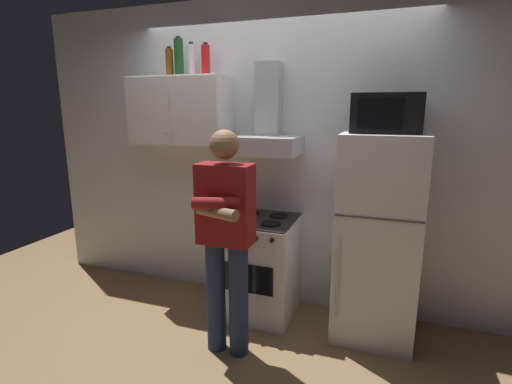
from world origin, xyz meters
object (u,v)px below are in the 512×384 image
object	(u,v)px
refrigerator	(377,238)
microwave	(386,113)
person_standing	(226,236)
stove_oven	(260,266)
bottle_beer_brown	(170,62)
bottle_vodka_clear	(191,60)
bottle_wine_green	(179,57)
upper_cabinet	(180,111)
range_hood	(265,130)
bottle_soda_red	(206,60)

from	to	relation	value
refrigerator	microwave	size ratio (longest dim) A/B	3.33
microwave	person_standing	xyz separation A→B (m)	(-1.00, -0.62, -0.84)
stove_oven	bottle_beer_brown	distance (m)	1.95
person_standing	bottle_vodka_clear	size ratio (longest dim) A/B	5.80
person_standing	microwave	bearing A→B (deg)	32.00
microwave	bottle_wine_green	distance (m)	1.81
bottle_wine_green	bottle_vodka_clear	xyz separation A→B (m)	(0.10, 0.03, -0.02)
person_standing	bottle_wine_green	world-z (taller)	bottle_wine_green
upper_cabinet	refrigerator	world-z (taller)	upper_cabinet
refrigerator	bottle_beer_brown	bearing A→B (deg)	176.06
upper_cabinet	person_standing	distance (m)	1.35
range_hood	person_standing	bearing A→B (deg)	-93.91
range_hood	person_standing	size ratio (longest dim) A/B	0.46
stove_oven	refrigerator	size ratio (longest dim) A/B	0.55
bottle_soda_red	bottle_beer_brown	bearing A→B (deg)	-174.44
bottle_beer_brown	bottle_soda_red	bearing A→B (deg)	5.56
bottle_beer_brown	bottle_soda_red	distance (m)	0.34
stove_oven	range_hood	size ratio (longest dim) A/B	1.17
person_standing	bottle_beer_brown	size ratio (longest dim) A/B	6.58
stove_oven	microwave	xyz separation A→B (m)	(0.95, 0.02, 1.31)
bottle_wine_green	person_standing	bearing A→B (deg)	-44.84
person_standing	bottle_beer_brown	bearing A→B (deg)	138.78
bottle_wine_green	bottle_vodka_clear	world-z (taller)	bottle_wine_green
upper_cabinet	stove_oven	distance (m)	1.55
stove_oven	refrigerator	xyz separation A→B (m)	(0.95, 0.00, 0.37)
range_hood	bottle_beer_brown	bearing A→B (deg)	179.96
bottle_beer_brown	bottle_vodka_clear	bearing A→B (deg)	12.05
bottle_beer_brown	bottle_soda_red	world-z (taller)	bottle_soda_red
refrigerator	stove_oven	bearing A→B (deg)	-179.96
stove_oven	range_hood	world-z (taller)	range_hood
range_hood	bottle_vodka_clear	world-z (taller)	bottle_vodka_clear
upper_cabinet	microwave	distance (m)	1.75
bottle_vodka_clear	microwave	bearing A→B (deg)	-5.21
upper_cabinet	bottle_beer_brown	distance (m)	0.43
bottle_vodka_clear	bottle_soda_red	bearing A→B (deg)	-3.56
microwave	bottle_vodka_clear	world-z (taller)	bottle_vodka_clear
upper_cabinet	stove_oven	size ratio (longest dim) A/B	1.03
bottle_beer_brown	microwave	bearing A→B (deg)	-3.37
refrigerator	bottle_beer_brown	xyz separation A→B (m)	(-1.84, 0.13, 1.37)
bottle_wine_green	refrigerator	bearing A→B (deg)	-4.47
microwave	person_standing	size ratio (longest dim) A/B	0.29
refrigerator	bottle_vodka_clear	size ratio (longest dim) A/B	5.66
refrigerator	bottle_wine_green	distance (m)	2.25
stove_oven	bottle_vodka_clear	xyz separation A→B (m)	(-0.69, 0.17, 1.75)
refrigerator	bottle_vodka_clear	bearing A→B (deg)	174.16
range_hood	person_standing	distance (m)	1.01
range_hood	bottle_soda_red	bearing A→B (deg)	176.54
person_standing	bottle_soda_red	size ratio (longest dim) A/B	6.10
range_hood	bottle_wine_green	xyz separation A→B (m)	(-0.80, 0.01, 0.61)
stove_oven	refrigerator	bearing A→B (deg)	0.04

